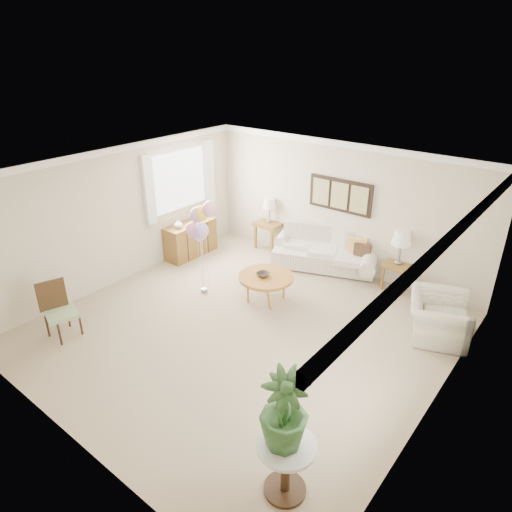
# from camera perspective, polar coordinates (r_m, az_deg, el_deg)

# --- Properties ---
(ground_plane) EXTENTS (6.00, 6.00, 0.00)m
(ground_plane) POSITION_cam_1_polar(r_m,az_deg,el_deg) (7.58, -1.56, -9.17)
(ground_plane) COLOR tan
(room_shell) EXTENTS (6.04, 6.04, 2.60)m
(room_shell) POSITION_cam_1_polar(r_m,az_deg,el_deg) (6.92, -1.92, 2.66)
(room_shell) COLOR #C0B59F
(room_shell) RESTS_ON ground
(wall_art_triptych) EXTENTS (1.35, 0.06, 0.65)m
(wall_art_triptych) POSITION_cam_1_polar(r_m,az_deg,el_deg) (9.14, 10.45, 7.47)
(wall_art_triptych) COLOR black
(wall_art_triptych) RESTS_ON ground
(sofa) EXTENTS (2.56, 1.53, 0.84)m
(sofa) POSITION_cam_1_polar(r_m,az_deg,el_deg) (9.55, 8.77, 0.53)
(sofa) COLOR beige
(sofa) RESTS_ON ground
(end_table_left) EXTENTS (0.58, 0.53, 0.63)m
(end_table_left) POSITION_cam_1_polar(r_m,az_deg,el_deg) (10.23, 1.67, 3.77)
(end_table_left) COLOR brown
(end_table_left) RESTS_ON ground
(end_table_right) EXTENTS (0.48, 0.44, 0.53)m
(end_table_right) POSITION_cam_1_polar(r_m,az_deg,el_deg) (8.93, 17.27, -1.41)
(end_table_right) COLOR brown
(end_table_right) RESTS_ON ground
(lamp_left) EXTENTS (0.30, 0.30, 0.54)m
(lamp_left) POSITION_cam_1_polar(r_m,az_deg,el_deg) (10.05, 1.71, 6.48)
(lamp_left) COLOR gray
(lamp_left) RESTS_ON end_table_left
(lamp_right) EXTENTS (0.37, 0.37, 0.66)m
(lamp_right) POSITION_cam_1_polar(r_m,az_deg,el_deg) (8.70, 17.77, 2.06)
(lamp_right) COLOR gray
(lamp_right) RESTS_ON end_table_right
(coffee_table) EXTENTS (0.99, 0.99, 0.50)m
(coffee_table) POSITION_cam_1_polar(r_m,az_deg,el_deg) (8.14, 1.28, -2.73)
(coffee_table) COLOR #A17226
(coffee_table) RESTS_ON ground
(decor_bowl) EXTENTS (0.26, 0.26, 0.06)m
(decor_bowl) POSITION_cam_1_polar(r_m,az_deg,el_deg) (8.11, 0.89, -2.32)
(decor_bowl) COLOR black
(decor_bowl) RESTS_ON coffee_table
(armchair) EXTENTS (1.20, 1.28, 0.67)m
(armchair) POSITION_cam_1_polar(r_m,az_deg,el_deg) (7.82, 21.80, -7.14)
(armchair) COLOR beige
(armchair) RESTS_ON ground
(side_table) EXTENTS (0.62, 0.62, 0.67)m
(side_table) POSITION_cam_1_polar(r_m,az_deg,el_deg) (5.03, 3.78, -23.70)
(side_table) COLOR silver
(side_table) RESTS_ON ground
(potted_plant) EXTENTS (0.51, 0.51, 0.87)m
(potted_plant) POSITION_cam_1_polar(r_m,az_deg,el_deg) (4.60, 3.55, -18.65)
(potted_plant) COLOR #23461E
(potted_plant) RESTS_ON side_table
(accent_chair) EXTENTS (0.57, 0.57, 0.93)m
(accent_chair) POSITION_cam_1_polar(r_m,az_deg,el_deg) (7.86, -23.47, -6.02)
(accent_chair) COLOR #89A479
(accent_chair) RESTS_ON ground
(credenza) EXTENTS (0.46, 1.20, 0.74)m
(credenza) POSITION_cam_1_polar(r_m,az_deg,el_deg) (10.04, -8.17, 2.10)
(credenza) COLOR brown
(credenza) RESTS_ON ground
(vase_white) EXTENTS (0.23, 0.23, 0.18)m
(vase_white) POSITION_cam_1_polar(r_m,az_deg,el_deg) (9.65, -9.69, 3.97)
(vase_white) COLOR silver
(vase_white) RESTS_ON credenza
(vase_sage) EXTENTS (0.23, 0.23, 0.18)m
(vase_sage) POSITION_cam_1_polar(r_m,az_deg,el_deg) (10.00, -7.37, 4.89)
(vase_sage) COLOR beige
(vase_sage) RESTS_ON credenza
(balloon_cluster) EXTENTS (0.52, 0.45, 1.80)m
(balloon_cluster) POSITION_cam_1_polar(r_m,az_deg,el_deg) (8.08, -6.96, 4.20)
(balloon_cluster) COLOR gray
(balloon_cluster) RESTS_ON ground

